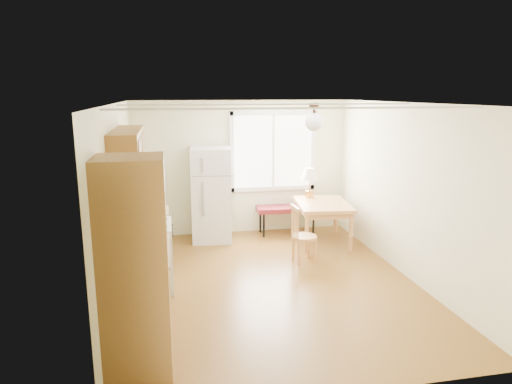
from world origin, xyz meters
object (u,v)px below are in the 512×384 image
object	(u,v)px
chair	(300,231)
bench	(287,209)
refrigerator	(211,194)
dining_table	(323,208)

from	to	relation	value
chair	bench	bearing A→B (deg)	78.46
refrigerator	bench	bearing A→B (deg)	8.67
refrigerator	chair	xyz separation A→B (m)	(1.24, -1.41, -0.33)
refrigerator	bench	world-z (taller)	refrigerator
bench	chair	size ratio (longest dim) A/B	1.29
chair	refrigerator	bearing A→B (deg)	127.36
refrigerator	bench	xyz separation A→B (m)	(1.44, 0.10, -0.38)
dining_table	chair	distance (m)	1.09
dining_table	chair	xyz separation A→B (m)	(-0.67, -0.85, -0.12)
refrigerator	dining_table	distance (m)	2.01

